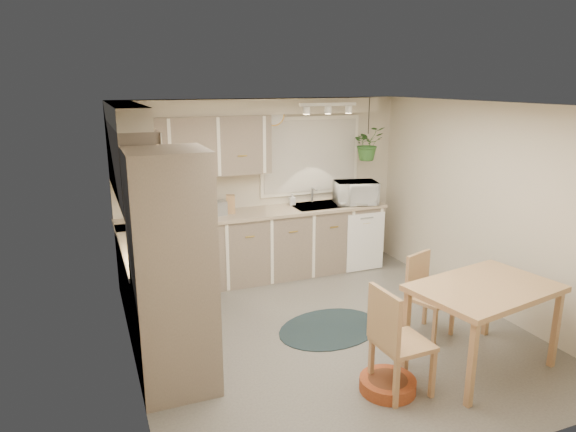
% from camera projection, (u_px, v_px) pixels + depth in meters
% --- Properties ---
extents(floor, '(4.20, 4.20, 0.00)m').
position_uv_depth(floor, '(329.00, 333.00, 5.51)').
color(floor, slate).
rests_on(floor, ground).
extents(ceiling, '(4.20, 4.20, 0.00)m').
position_uv_depth(ceiling, '(334.00, 105.00, 4.90)').
color(ceiling, silver).
rests_on(ceiling, wall_back).
extents(wall_back, '(4.00, 0.04, 2.40)m').
position_uv_depth(wall_back, '(263.00, 187.00, 7.09)').
color(wall_back, beige).
rests_on(wall_back, floor).
extents(wall_front, '(4.00, 0.04, 2.40)m').
position_uv_depth(wall_front, '(477.00, 307.00, 3.32)').
color(wall_front, beige).
rests_on(wall_front, floor).
extents(wall_left, '(0.04, 4.20, 2.40)m').
position_uv_depth(wall_left, '(127.00, 249.00, 4.48)').
color(wall_left, beige).
rests_on(wall_left, floor).
extents(wall_right, '(0.04, 4.20, 2.40)m').
position_uv_depth(wall_right, '(486.00, 208.00, 5.93)').
color(wall_right, beige).
rests_on(wall_right, floor).
extents(base_cab_left, '(0.60, 1.85, 0.90)m').
position_uv_depth(base_cab_left, '(154.00, 287.00, 5.57)').
color(base_cab_left, gray).
rests_on(base_cab_left, floor).
extents(base_cab_back, '(3.60, 0.60, 0.90)m').
position_uv_depth(base_cab_back, '(257.00, 247.00, 6.94)').
color(base_cab_back, gray).
rests_on(base_cab_back, floor).
extents(counter_left, '(0.64, 1.89, 0.04)m').
position_uv_depth(counter_left, '(152.00, 246.00, 5.45)').
color(counter_left, tan).
rests_on(counter_left, base_cab_left).
extents(counter_back, '(3.64, 0.64, 0.04)m').
position_uv_depth(counter_back, '(257.00, 213.00, 6.81)').
color(counter_back, tan).
rests_on(counter_back, base_cab_back).
extents(oven_stack, '(0.65, 0.65, 2.10)m').
position_uv_depth(oven_stack, '(173.00, 274.00, 4.30)').
color(oven_stack, gray).
rests_on(oven_stack, floor).
extents(wall_oven_face, '(0.02, 0.56, 0.58)m').
position_uv_depth(wall_oven_face, '(210.00, 269.00, 4.42)').
color(wall_oven_face, white).
rests_on(wall_oven_face, oven_stack).
extents(upper_cab_left, '(0.35, 2.00, 0.75)m').
position_uv_depth(upper_cab_left, '(131.00, 161.00, 5.28)').
color(upper_cab_left, gray).
rests_on(upper_cab_left, wall_left).
extents(upper_cab_back, '(2.00, 0.35, 0.75)m').
position_uv_depth(upper_cab_back, '(192.00, 147.00, 6.41)').
color(upper_cab_back, gray).
rests_on(upper_cab_back, wall_back).
extents(soffit_left, '(0.30, 2.00, 0.20)m').
position_uv_depth(soffit_left, '(124.00, 114.00, 5.15)').
color(soffit_left, beige).
rests_on(soffit_left, wall_left).
extents(soffit_back, '(3.60, 0.30, 0.20)m').
position_uv_depth(soffit_back, '(251.00, 107.00, 6.60)').
color(soffit_back, beige).
rests_on(soffit_back, wall_back).
extents(cooktop, '(0.52, 0.58, 0.02)m').
position_uv_depth(cooktop, '(161.00, 261.00, 4.93)').
color(cooktop, white).
rests_on(cooktop, counter_left).
extents(range_hood, '(0.40, 0.60, 0.14)m').
position_uv_depth(range_hood, '(155.00, 215.00, 4.81)').
color(range_hood, white).
rests_on(range_hood, upper_cab_left).
extents(window_blinds, '(1.40, 0.02, 1.00)m').
position_uv_depth(window_blinds, '(311.00, 156.00, 7.21)').
color(window_blinds, white).
rests_on(window_blinds, wall_back).
extents(window_frame, '(1.50, 0.02, 1.10)m').
position_uv_depth(window_frame, '(310.00, 156.00, 7.22)').
color(window_frame, white).
rests_on(window_frame, wall_back).
extents(sink, '(0.70, 0.48, 0.10)m').
position_uv_depth(sink, '(318.00, 208.00, 7.15)').
color(sink, '#96999D').
rests_on(sink, counter_back).
extents(dishwasher_front, '(0.58, 0.02, 0.83)m').
position_uv_depth(dishwasher_front, '(366.00, 242.00, 7.21)').
color(dishwasher_front, white).
rests_on(dishwasher_front, base_cab_back).
extents(track_light_bar, '(0.80, 0.04, 0.04)m').
position_uv_depth(track_light_bar, '(328.00, 104.00, 6.56)').
color(track_light_bar, white).
rests_on(track_light_bar, ceiling).
extents(wall_clock, '(0.30, 0.03, 0.30)m').
position_uv_depth(wall_clock, '(274.00, 115.00, 6.87)').
color(wall_clock, gold).
rests_on(wall_clock, wall_back).
extents(dining_table, '(1.43, 1.08, 0.82)m').
position_uv_depth(dining_table, '(481.00, 326.00, 4.77)').
color(dining_table, tan).
rests_on(dining_table, floor).
extents(chair_left, '(0.47, 0.47, 0.97)m').
position_uv_depth(chair_left, '(403.00, 340.00, 4.36)').
color(chair_left, tan).
rests_on(chair_left, floor).
extents(chair_back, '(0.52, 0.52, 0.87)m').
position_uv_depth(chair_back, '(431.00, 296.00, 5.37)').
color(chair_back, tan).
rests_on(chair_back, floor).
extents(braided_rug, '(1.37, 1.14, 0.01)m').
position_uv_depth(braided_rug, '(330.00, 328.00, 5.60)').
color(braided_rug, black).
rests_on(braided_rug, floor).
extents(pet_bed, '(0.63, 0.63, 0.11)m').
position_uv_depth(pet_bed, '(388.00, 385.00, 4.47)').
color(pet_bed, '#A44B20').
rests_on(pet_bed, floor).
extents(microwave, '(0.64, 0.45, 0.39)m').
position_uv_depth(microwave, '(356.00, 190.00, 7.19)').
color(microwave, white).
rests_on(microwave, counter_back).
extents(soap_bottle, '(0.09, 0.18, 0.08)m').
position_uv_depth(soap_bottle, '(292.00, 202.00, 7.15)').
color(soap_bottle, white).
rests_on(soap_bottle, counter_back).
extents(hanging_plant, '(0.43, 0.48, 0.36)m').
position_uv_depth(hanging_plant, '(368.00, 147.00, 7.10)').
color(hanging_plant, '#306227').
rests_on(hanging_plant, ceiling).
extents(coffee_maker, '(0.24, 0.27, 0.33)m').
position_uv_depth(coffee_maker, '(182.00, 206.00, 6.42)').
color(coffee_maker, black).
rests_on(coffee_maker, counter_back).
extents(toaster, '(0.31, 0.19, 0.18)m').
position_uv_depth(toaster, '(215.00, 208.00, 6.60)').
color(toaster, '#96999D').
rests_on(toaster, counter_back).
extents(knife_block, '(0.13, 0.13, 0.24)m').
position_uv_depth(knife_block, '(231.00, 204.00, 6.70)').
color(knife_block, tan).
rests_on(knife_block, counter_back).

